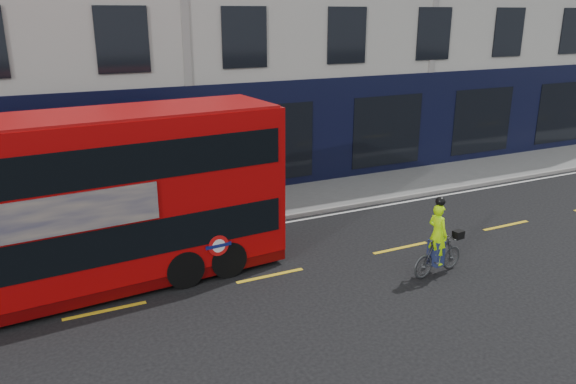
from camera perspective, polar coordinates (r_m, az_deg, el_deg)
ground at (r=13.01m, az=0.93°, el=-11.14°), size 120.00×120.00×0.00m
pavement at (r=18.52m, az=-8.14°, el=-2.08°), size 60.00×3.00×0.12m
kerb at (r=17.18m, az=-6.59°, el=-3.60°), size 60.00×0.12×0.13m
road_edge_line at (r=16.94m, az=-6.24°, el=-4.13°), size 58.00×0.10×0.01m
lane_dashes at (r=14.21m, az=-1.81°, el=-8.49°), size 58.00×0.12×0.01m
bus at (r=13.57m, az=-21.95°, el=-1.37°), size 10.49×3.09×4.17m
cyclist at (r=14.51m, az=15.00°, el=-5.59°), size 1.69×0.67×2.06m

